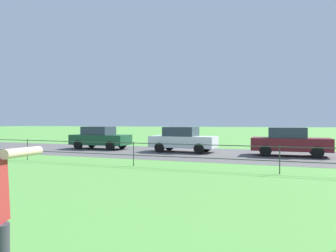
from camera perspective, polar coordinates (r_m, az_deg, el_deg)
The scene contains 5 objects.
street_strip at distance 17.46m, azimuth 20.26°, elevation -5.32°, with size 80.00×7.69×0.01m, color #565454.
park_fence at distance 11.43m, azimuth 19.98°, elevation -5.00°, with size 34.18×0.04×1.00m.
car_dark_green_center at distance 21.65m, azimuth -12.47°, elevation -2.12°, with size 4.03×1.87×1.54m.
car_white_right at distance 18.92m, azimuth 2.74°, elevation -2.48°, with size 4.04×1.89×1.54m.
car_maroon_far_right at distance 17.85m, azimuth 21.60°, elevation -2.70°, with size 4.01×1.83×1.54m.
Camera 1 is at (0.17, 2.07, 1.77)m, focal length 32.93 mm.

